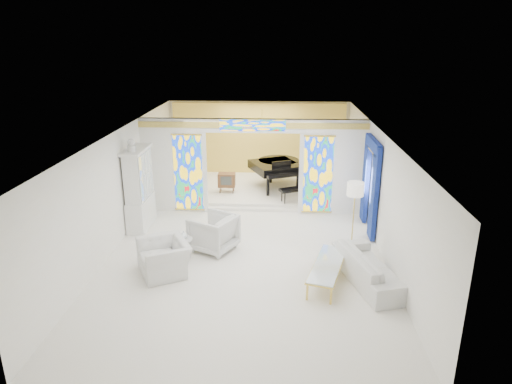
# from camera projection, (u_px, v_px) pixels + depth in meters

# --- Properties ---
(floor) EXTENTS (12.00, 12.00, 0.00)m
(floor) POSITION_uv_depth(u_px,v_px,m) (249.00, 237.00, 12.84)
(floor) COLOR white
(floor) RESTS_ON ground
(ceiling) EXTENTS (7.00, 12.00, 0.02)m
(ceiling) POSITION_uv_depth(u_px,v_px,m) (248.00, 132.00, 11.88)
(ceiling) COLOR white
(ceiling) RESTS_ON wall_back
(wall_back) EXTENTS (7.00, 0.02, 3.00)m
(wall_back) POSITION_uv_depth(u_px,v_px,m) (259.00, 139.00, 18.03)
(wall_back) COLOR white
(wall_back) RESTS_ON floor
(wall_front) EXTENTS (7.00, 0.02, 3.00)m
(wall_front) POSITION_uv_depth(u_px,v_px,m) (221.00, 313.00, 6.69)
(wall_front) COLOR white
(wall_front) RESTS_ON floor
(wall_left) EXTENTS (0.02, 12.00, 3.00)m
(wall_left) POSITION_uv_depth(u_px,v_px,m) (122.00, 184.00, 12.53)
(wall_left) COLOR white
(wall_left) RESTS_ON floor
(wall_right) EXTENTS (0.02, 12.00, 3.00)m
(wall_right) POSITION_uv_depth(u_px,v_px,m) (379.00, 189.00, 12.19)
(wall_right) COLOR white
(wall_right) RESTS_ON floor
(partition_wall) EXTENTS (7.00, 0.22, 3.00)m
(partition_wall) POSITION_uv_depth(u_px,v_px,m) (253.00, 162.00, 14.20)
(partition_wall) COLOR white
(partition_wall) RESTS_ON floor
(stained_glass_left) EXTENTS (0.90, 0.04, 2.40)m
(stained_glass_left) POSITION_uv_depth(u_px,v_px,m) (188.00, 173.00, 14.31)
(stained_glass_left) COLOR gold
(stained_glass_left) RESTS_ON partition_wall
(stained_glass_right) EXTENTS (0.90, 0.04, 2.40)m
(stained_glass_right) POSITION_uv_depth(u_px,v_px,m) (318.00, 175.00, 14.11)
(stained_glass_right) COLOR gold
(stained_glass_right) RESTS_ON partition_wall
(stained_glass_transom) EXTENTS (2.00, 0.04, 0.34)m
(stained_glass_transom) POSITION_uv_depth(u_px,v_px,m) (253.00, 125.00, 13.72)
(stained_glass_transom) COLOR gold
(stained_glass_transom) RESTS_ON partition_wall
(alcove_platform) EXTENTS (6.80, 3.80, 0.18)m
(alcove_platform) POSITION_uv_depth(u_px,v_px,m) (256.00, 188.00, 16.69)
(alcove_platform) COLOR white
(alcove_platform) RESTS_ON floor
(gold_curtain_back) EXTENTS (6.70, 0.10, 2.90)m
(gold_curtain_back) POSITION_uv_depth(u_px,v_px,m) (259.00, 140.00, 17.92)
(gold_curtain_back) COLOR gold
(gold_curtain_back) RESTS_ON wall_back
(chandelier) EXTENTS (0.48, 0.48, 0.30)m
(chandelier) POSITION_uv_depth(u_px,v_px,m) (262.00, 122.00, 15.79)
(chandelier) COLOR gold
(chandelier) RESTS_ON ceiling
(blue_drapes) EXTENTS (0.14, 1.85, 2.65)m
(blue_drapes) POSITION_uv_depth(u_px,v_px,m) (371.00, 178.00, 12.83)
(blue_drapes) COLOR navy
(blue_drapes) RESTS_ON wall_right
(china_cabinet) EXTENTS (0.56, 1.46, 2.72)m
(china_cabinet) POSITION_uv_depth(u_px,v_px,m) (139.00, 189.00, 13.19)
(china_cabinet) COLOR white
(china_cabinet) RESTS_ON floor
(armchair_left) EXTENTS (1.52, 1.59, 0.80)m
(armchair_left) POSITION_uv_depth(u_px,v_px,m) (164.00, 257.00, 10.78)
(armchair_left) COLOR white
(armchair_left) RESTS_ON floor
(armchair_right) EXTENTS (1.41, 1.40, 0.96)m
(armchair_right) POSITION_uv_depth(u_px,v_px,m) (213.00, 233.00, 11.94)
(armchair_right) COLOR white
(armchair_right) RESTS_ON floor
(sofa) EXTENTS (1.57, 2.58, 0.71)m
(sofa) POSITION_uv_depth(u_px,v_px,m) (371.00, 267.00, 10.42)
(sofa) COLOR white
(sofa) RESTS_ON floor
(side_table) EXTENTS (0.49, 0.49, 0.54)m
(side_table) POSITION_uv_depth(u_px,v_px,m) (184.00, 245.00, 11.53)
(side_table) COLOR white
(side_table) RESTS_ON floor
(vase) EXTENTS (0.24, 0.24, 0.20)m
(vase) POSITION_uv_depth(u_px,v_px,m) (184.00, 235.00, 11.44)
(vase) COLOR white
(vase) RESTS_ON side_table
(coffee_table) EXTENTS (1.14, 2.09, 0.45)m
(coffee_table) POSITION_uv_depth(u_px,v_px,m) (328.00, 265.00, 10.40)
(coffee_table) COLOR white
(coffee_table) RESTS_ON floor
(floor_lamp) EXTENTS (0.52, 0.52, 1.80)m
(floor_lamp) POSITION_uv_depth(u_px,v_px,m) (355.00, 192.00, 11.80)
(floor_lamp) COLOR gold
(floor_lamp) RESTS_ON floor
(grand_piano) EXTENTS (2.13, 3.19, 1.13)m
(grand_piano) POSITION_uv_depth(u_px,v_px,m) (277.00, 166.00, 16.37)
(grand_piano) COLOR black
(grand_piano) RESTS_ON alcove_platform
(tv_console) EXTENTS (0.59, 0.41, 0.68)m
(tv_console) POSITION_uv_depth(u_px,v_px,m) (227.00, 180.00, 15.88)
(tv_console) COLOR brown
(tv_console) RESTS_ON alcove_platform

